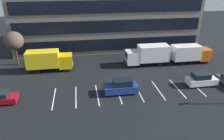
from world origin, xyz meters
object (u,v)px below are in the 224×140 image
Objects in this scene: box_truck_white at (148,54)px; suv_white at (201,79)px; box_truck_yellow_all at (49,60)px; box_truck_orange at (190,53)px; bare_tree at (14,41)px; suv_navy at (121,86)px.

suv_white is at bearing -58.58° from box_truck_white.
box_truck_orange is (24.40, -0.42, -0.07)m from box_truck_yellow_all.
box_truck_orange is at bearing -0.99° from box_truck_yellow_all.
box_truck_yellow_all reaches higher than box_truck_orange.
bare_tree is at bearing 170.65° from box_truck_white.
suv_navy is (-14.23, -8.64, -0.86)m from box_truck_orange.
box_truck_white is at bearing 53.96° from suv_navy.
bare_tree is (-16.00, 12.57, 3.34)m from suv_navy.
bare_tree reaches higher than suv_white.
box_truck_yellow_all is 1.04× the size of box_truck_orange.
box_truck_yellow_all reaches higher than suv_navy.
bare_tree is (-5.82, 3.51, 2.41)m from box_truck_yellow_all.
box_truck_yellow_all is 1.64× the size of suv_navy.
box_truck_white is at bearing -9.35° from bare_tree.
suv_white is at bearing -107.19° from box_truck_orange.
bare_tree is at bearing 156.16° from suv_white.
box_truck_yellow_all is 0.97× the size of box_truck_white.
suv_white is 30.43m from bare_tree.
box_truck_yellow_all is at bearing 158.26° from suv_white.
box_truck_orange is at bearing 72.81° from suv_white.
bare_tree reaches higher than box_truck_white.
suv_white is (21.84, -8.71, -0.99)m from box_truck_yellow_all.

